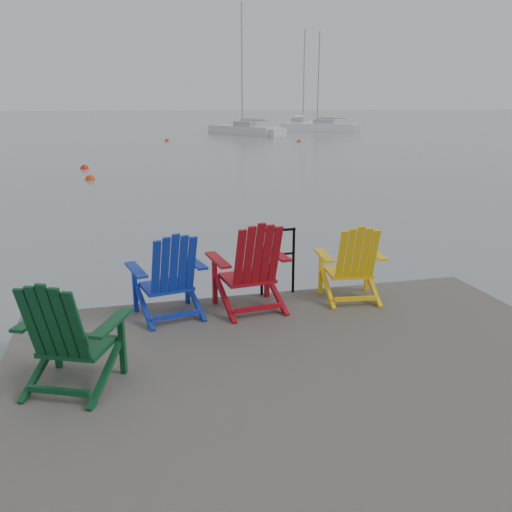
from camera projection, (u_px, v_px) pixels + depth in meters
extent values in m
plane|color=slate|center=(324.00, 430.00, 5.14)|extent=(400.00, 400.00, 0.00)
cube|color=#2E2C29|center=(326.00, 392.00, 5.03)|extent=(6.00, 5.00, 0.20)
cylinder|color=black|center=(52.00, 381.00, 6.64)|extent=(0.26, 0.26, 1.20)
cylinder|color=black|center=(264.00, 357.00, 7.27)|extent=(0.26, 0.26, 1.20)
cylinder|color=black|center=(442.00, 336.00, 7.91)|extent=(0.26, 0.26, 1.20)
cylinder|color=black|center=(262.00, 263.00, 7.17)|extent=(0.04, 0.04, 0.90)
cylinder|color=black|center=(293.00, 260.00, 7.27)|extent=(0.04, 0.04, 0.90)
cylinder|color=black|center=(278.00, 230.00, 7.10)|extent=(0.48, 0.04, 0.04)
cylinder|color=black|center=(278.00, 254.00, 7.20)|extent=(0.44, 0.03, 0.03)
cube|color=#0B3C1E|center=(78.00, 346.00, 4.95)|extent=(0.73, 0.70, 0.04)
cube|color=#0B3C1E|center=(56.00, 339.00, 5.22)|extent=(0.07, 0.07, 0.60)
cube|color=#0B3C1E|center=(122.00, 344.00, 5.10)|extent=(0.07, 0.07, 0.60)
cube|color=#0B3C1E|center=(37.00, 317.00, 4.92)|extent=(0.38, 0.65, 0.03)
cube|color=#0B3C1E|center=(112.00, 323.00, 4.79)|extent=(0.38, 0.65, 0.03)
cube|color=#0B3C1E|center=(54.00, 325.00, 4.52)|extent=(0.59, 0.47, 0.73)
cube|color=#0F29A3|center=(166.00, 286.00, 6.57)|extent=(0.65, 0.61, 0.04)
cube|color=#0F29A3|center=(135.00, 289.00, 6.62)|extent=(0.06, 0.06, 0.60)
cube|color=#0F29A3|center=(187.00, 281.00, 6.90)|extent=(0.06, 0.06, 0.60)
cube|color=#0F29A3|center=(136.00, 270.00, 6.33)|extent=(0.25, 0.66, 0.03)
cube|color=#0F29A3|center=(194.00, 262.00, 6.63)|extent=(0.25, 0.66, 0.03)
cube|color=#0F29A3|center=(174.00, 266.00, 6.17)|extent=(0.57, 0.37, 0.73)
cube|color=maroon|center=(247.00, 278.00, 6.80)|extent=(0.66, 0.60, 0.04)
cube|color=maroon|center=(215.00, 280.00, 6.89)|extent=(0.06, 0.06, 0.64)
cube|color=maroon|center=(267.00, 274.00, 7.14)|extent=(0.06, 0.06, 0.64)
cube|color=maroon|center=(218.00, 260.00, 6.57)|extent=(0.21, 0.70, 0.03)
cube|color=maroon|center=(276.00, 254.00, 6.83)|extent=(0.21, 0.70, 0.03)
cube|color=maroon|center=(258.00, 257.00, 6.36)|extent=(0.59, 0.35, 0.78)
cube|color=yellow|center=(348.00, 273.00, 7.13)|extent=(0.60, 0.55, 0.04)
cube|color=yellow|center=(321.00, 272.00, 7.30)|extent=(0.06, 0.06, 0.57)
cube|color=yellow|center=(367.00, 271.00, 7.38)|extent=(0.06, 0.06, 0.57)
cube|color=yellow|center=(324.00, 255.00, 7.00)|extent=(0.20, 0.63, 0.03)
cube|color=yellow|center=(376.00, 253.00, 7.09)|extent=(0.20, 0.63, 0.03)
cube|color=yellow|center=(357.00, 255.00, 6.72)|extent=(0.53, 0.32, 0.70)
cube|color=silver|center=(245.00, 132.00, 51.35)|extent=(5.81, 8.78, 1.10)
cube|color=#9E9EA3|center=(248.00, 124.00, 50.84)|extent=(2.55, 3.03, 0.55)
cylinder|color=gray|center=(242.00, 66.00, 50.04)|extent=(0.12, 0.12, 10.83)
cube|color=white|center=(302.00, 127.00, 61.70)|extent=(6.48, 7.53, 1.10)
cube|color=#9E9EA3|center=(301.00, 121.00, 61.16)|extent=(2.59, 2.76, 0.55)
cylinder|color=gray|center=(304.00, 76.00, 60.54)|extent=(0.12, 0.12, 9.91)
cube|color=white|center=(320.00, 129.00, 56.95)|extent=(7.29, 5.11, 1.10)
cube|color=#9E9EA3|center=(324.00, 122.00, 56.67)|extent=(2.55, 2.20, 0.55)
cylinder|color=gray|center=(318.00, 78.00, 55.64)|extent=(0.12, 0.12, 9.08)
sphere|color=red|center=(90.00, 180.00, 21.62)|extent=(0.40, 0.40, 0.40)
sphere|color=red|center=(85.00, 169.00, 25.18)|extent=(0.39, 0.39, 0.39)
sphere|color=#F5380E|center=(299.00, 142.00, 42.08)|extent=(0.39, 0.39, 0.39)
sphere|color=red|center=(167.00, 141.00, 42.94)|extent=(0.39, 0.39, 0.39)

